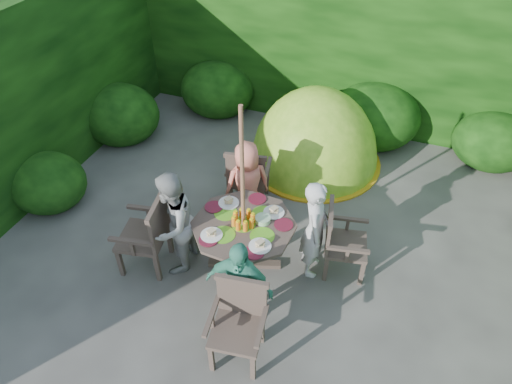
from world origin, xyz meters
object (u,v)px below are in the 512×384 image
(dome_tent, at_px, (313,161))
(child_back, at_px, (247,185))
(patio_table, at_px, (244,231))
(garden_chair_back, at_px, (248,177))
(garden_chair_front, at_px, (239,321))
(child_front, at_px, (239,287))
(child_left, at_px, (173,224))
(garden_chair_right, at_px, (340,240))
(garden_chair_left, at_px, (149,233))
(child_right, at_px, (315,229))
(parasol_pole, at_px, (243,197))

(dome_tent, bearing_deg, child_back, -110.57)
(patio_table, bearing_deg, garden_chair_back, 108.95)
(garden_chair_front, height_order, dome_tent, dome_tent)
(child_back, bearing_deg, child_front, 70.48)
(garden_chair_front, bearing_deg, child_left, 137.05)
(garden_chair_right, relative_size, garden_chair_front, 1.00)
(patio_table, xyz_separation_m, child_back, (-0.25, 0.76, 0.02))
(child_front, bearing_deg, garden_chair_right, 53.12)
(patio_table, distance_m, garden_chair_back, 1.10)
(patio_table, relative_size, garden_chair_back, 1.64)
(garden_chair_left, distance_m, child_right, 1.90)
(garden_chair_back, xyz_separation_m, child_front, (0.60, -1.80, 0.11))
(garden_chair_right, distance_m, garden_chair_back, 1.56)
(child_back, bearing_deg, patio_table, 70.77)
(parasol_pole, distance_m, dome_tent, 2.62)
(garden_chair_left, relative_size, garden_chair_front, 1.10)
(garden_chair_back, xyz_separation_m, child_left, (-0.41, -1.29, 0.18))
(garden_chair_left, xyz_separation_m, garden_chair_back, (0.68, 1.39, -0.03))
(parasol_pole, height_order, dome_tent, parasol_pole)
(patio_table, xyz_separation_m, garden_chair_front, (0.35, -1.05, -0.11))
(child_right, distance_m, child_back, 1.13)
(garden_chair_back, distance_m, child_front, 1.90)
(garden_chair_back, relative_size, child_right, 0.72)
(garden_chair_right, relative_size, dome_tent, 0.37)
(garden_chair_front, bearing_deg, child_back, 101.02)
(parasol_pole, distance_m, child_front, 0.94)
(garden_chair_left, distance_m, garden_chair_front, 1.56)
(patio_table, relative_size, parasol_pole, 0.69)
(parasol_pole, relative_size, child_right, 1.70)
(garden_chair_back, bearing_deg, patio_table, 98.33)
(garden_chair_back, height_order, garden_chair_front, garden_chair_back)
(patio_table, distance_m, parasol_pole, 0.51)
(garden_chair_left, height_order, dome_tent, dome_tent)
(garden_chair_left, relative_size, garden_chair_back, 1.05)
(parasol_pole, bearing_deg, child_front, -71.83)
(garden_chair_back, distance_m, child_right, 1.37)
(child_left, relative_size, child_front, 1.11)
(patio_table, xyz_separation_m, garden_chair_right, (1.04, 0.35, -0.12))
(child_right, xyz_separation_m, dome_tent, (-0.53, 2.11, -0.65))
(garden_chair_right, relative_size, garden_chair_back, 0.96)
(garden_chair_right, bearing_deg, dome_tent, 11.07)
(garden_chair_back, xyz_separation_m, dome_tent, (0.58, 1.32, -0.49))
(child_right, distance_m, child_front, 1.13)
(patio_table, xyz_separation_m, dome_tent, (0.22, 2.36, -0.59))
(garden_chair_right, relative_size, garden_chair_left, 0.91)
(parasol_pole, relative_size, garden_chair_front, 2.47)
(patio_table, bearing_deg, child_right, 18.10)
(patio_table, distance_m, child_front, 0.80)
(patio_table, height_order, garden_chair_back, garden_chair_back)
(garden_chair_back, distance_m, garden_chair_front, 2.20)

